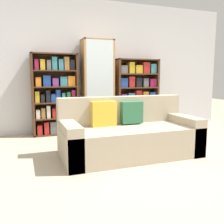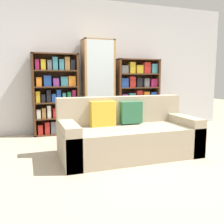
{
  "view_description": "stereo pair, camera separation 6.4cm",
  "coord_description": "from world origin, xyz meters",
  "px_view_note": "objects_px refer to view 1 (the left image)",
  "views": [
    {
      "loc": [
        -1.43,
        -2.87,
        1.13
      ],
      "look_at": [
        0.04,
        1.19,
        0.52
      ],
      "focal_mm": 40.0,
      "sensor_mm": 36.0,
      "label": 1
    },
    {
      "loc": [
        -1.37,
        -2.89,
        1.13
      ],
      "look_at": [
        0.04,
        1.19,
        0.52
      ],
      "focal_mm": 40.0,
      "sensor_mm": 36.0,
      "label": 2
    }
  ],
  "objects_px": {
    "bookshelf_left": "(55,96)",
    "bookshelf_right": "(137,95)",
    "display_cabinet": "(98,87)",
    "couch": "(129,135)",
    "wine_bottle": "(125,127)"
  },
  "relations": [
    {
      "from": "bookshelf_right",
      "to": "wine_bottle",
      "type": "relative_size",
      "value": 3.89
    },
    {
      "from": "bookshelf_left",
      "to": "display_cabinet",
      "type": "relative_size",
      "value": 0.84
    },
    {
      "from": "display_cabinet",
      "to": "bookshelf_right",
      "type": "relative_size",
      "value": 1.24
    },
    {
      "from": "bookshelf_left",
      "to": "bookshelf_right",
      "type": "bearing_deg",
      "value": -0.0
    },
    {
      "from": "couch",
      "to": "display_cabinet",
      "type": "distance_m",
      "value": 1.81
    },
    {
      "from": "couch",
      "to": "bookshelf_left",
      "type": "height_order",
      "value": "bookshelf_left"
    },
    {
      "from": "display_cabinet",
      "to": "bookshelf_right",
      "type": "height_order",
      "value": "display_cabinet"
    },
    {
      "from": "bookshelf_left",
      "to": "bookshelf_right",
      "type": "xyz_separation_m",
      "value": [
        1.75,
        -0.0,
        -0.02
      ]
    },
    {
      "from": "display_cabinet",
      "to": "wine_bottle",
      "type": "bearing_deg",
      "value": -53.28
    },
    {
      "from": "display_cabinet",
      "to": "bookshelf_right",
      "type": "distance_m",
      "value": 0.92
    },
    {
      "from": "bookshelf_right",
      "to": "couch",
      "type": "bearing_deg",
      "value": -118.66
    },
    {
      "from": "display_cabinet",
      "to": "wine_bottle",
      "type": "xyz_separation_m",
      "value": [
        0.39,
        -0.53,
        -0.78
      ]
    },
    {
      "from": "bookshelf_right",
      "to": "display_cabinet",
      "type": "bearing_deg",
      "value": -178.95
    },
    {
      "from": "bookshelf_left",
      "to": "display_cabinet",
      "type": "bearing_deg",
      "value": -1.11
    },
    {
      "from": "couch",
      "to": "display_cabinet",
      "type": "bearing_deg",
      "value": 88.79
    }
  ]
}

